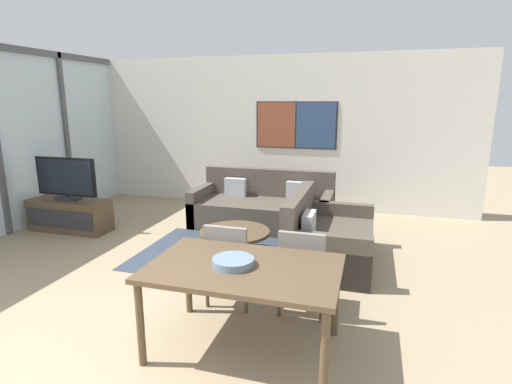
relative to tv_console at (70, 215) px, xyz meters
name	(u,v)px	position (x,y,z in m)	size (l,w,h in m)	color
wall_back	(266,132)	(2.53, 2.39, 1.16)	(7.65, 0.09, 2.80)	silver
area_rug	(235,256)	(2.83, -0.29, -0.24)	(2.56, 1.68, 0.01)	#333D4C
tv_console	(70,215)	(0.00, 0.00, 0.00)	(1.28, 0.46, 0.49)	brown
television	(66,179)	(0.00, 0.00, 0.57)	(1.05, 0.20, 0.66)	#2D2D33
sofa_main	(264,208)	(2.83, 1.13, 0.03)	(2.21, 1.00, 0.88)	#51473D
sofa_side	(324,240)	(3.96, -0.13, 0.03)	(1.00, 1.53, 0.88)	#51473D
coffee_table	(235,237)	(2.83, -0.29, 0.02)	(0.91, 0.91, 0.35)	brown
dining_table	(244,274)	(3.56, -2.16, 0.41)	(1.51, 0.95, 0.73)	brown
dining_chair_left	(230,258)	(3.20, -1.48, 0.24)	(0.46, 0.46, 0.85)	gray
dining_chair_centre	(303,265)	(3.92, -1.46, 0.24)	(0.46, 0.46, 0.85)	gray
fruit_bowl	(233,261)	(3.48, -2.17, 0.52)	(0.33, 0.33, 0.06)	slate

